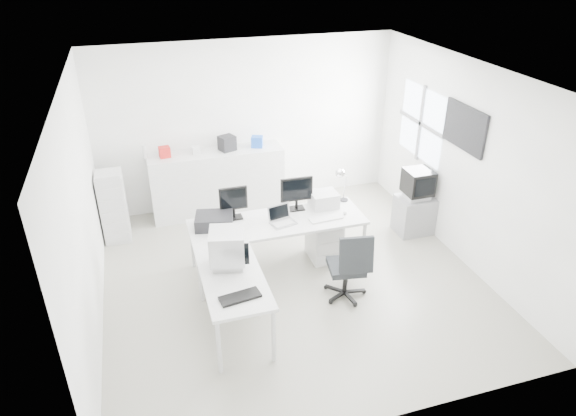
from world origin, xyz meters
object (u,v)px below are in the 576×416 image
object	(u,v)px
laser_printer	(324,199)
office_chair	(346,264)
lcd_monitor_large	(297,194)
crt_tv	(418,184)
crt_monitor	(227,250)
sideboard	(218,182)
lcd_monitor_small	(233,203)
side_desk	(234,303)
main_desk	(278,244)
drawer_pedestal	(323,239)
tv_cabinet	(414,214)
inkjet_printer	(214,221)
filing_cabinet	(114,207)
laptop	(283,216)

from	to	relation	value
laser_printer	office_chair	distance (m)	1.17
lcd_monitor_large	crt_tv	bearing A→B (deg)	4.06
crt_monitor	sideboard	distance (m)	2.81
lcd_monitor_small	lcd_monitor_large	world-z (taller)	lcd_monitor_small
side_desk	office_chair	xyz separation A→B (m)	(1.50, 0.21, 0.12)
lcd_monitor_small	side_desk	bearing A→B (deg)	-102.51
main_desk	sideboard	world-z (taller)	sideboard
drawer_pedestal	tv_cabinet	distance (m)	1.65
inkjet_printer	office_chair	world-z (taller)	office_chair
filing_cabinet	inkjet_printer	bearing A→B (deg)	-46.45
main_desk	side_desk	xyz separation A→B (m)	(-0.85, -1.10, 0.00)
inkjet_printer	lcd_monitor_small	size ratio (longest dim) A/B	1.02
drawer_pedestal	crt_monitor	size ratio (longest dim) A/B	1.42
main_desk	tv_cabinet	size ratio (longest dim) A/B	3.99
laptop	laser_printer	distance (m)	0.77
crt_tv	lcd_monitor_small	bearing A→B (deg)	-178.45
filing_cabinet	office_chair	bearing A→B (deg)	-40.13
crt_monitor	office_chair	xyz separation A→B (m)	(1.50, -0.04, -0.46)
laptop	filing_cabinet	distance (m)	2.75
main_desk	crt_tv	distance (m)	2.39
lcd_monitor_large	main_desk	bearing A→B (deg)	-142.66
side_desk	tv_cabinet	size ratio (longest dim) A/B	2.33
lcd_monitor_large	tv_cabinet	world-z (taller)	lcd_monitor_large
drawer_pedestal	laptop	size ratio (longest dim) A/B	1.67
laptop	tv_cabinet	distance (m)	2.39
laptop	filing_cabinet	size ratio (longest dim) A/B	0.33
crt_monitor	drawer_pedestal	bearing A→B (deg)	42.78
drawer_pedestal	inkjet_printer	world-z (taller)	inkjet_printer
drawer_pedestal	laser_printer	world-z (taller)	laser_printer
sideboard	filing_cabinet	bearing A→B (deg)	-165.96
main_desk	laptop	distance (m)	0.50
drawer_pedestal	lcd_monitor_large	xyz separation A→B (m)	(-0.35, 0.20, 0.69)
crt_tv	main_desk	bearing A→B (deg)	-171.99
side_desk	office_chair	size ratio (longest dim) A/B	1.40
side_desk	crt_tv	xyz separation A→B (m)	(3.18, 1.43, 0.45)
inkjet_printer	filing_cabinet	distance (m)	1.94
tv_cabinet	sideboard	size ratio (longest dim) A/B	0.27
lcd_monitor_small	filing_cabinet	bearing A→B (deg)	142.61
laptop	office_chair	bearing A→B (deg)	-66.42
main_desk	filing_cabinet	bearing A→B (deg)	145.54
main_desk	lcd_monitor_large	size ratio (longest dim) A/B	5.04
main_desk	lcd_monitor_large	bearing A→B (deg)	35.54
office_chair	crt_tv	world-z (taller)	crt_tv
inkjet_printer	lcd_monitor_large	world-z (taller)	lcd_monitor_large
inkjet_printer	lcd_monitor_large	size ratio (longest dim) A/B	1.03
drawer_pedestal	sideboard	size ratio (longest dim) A/B	0.27
lcd_monitor_small	crt_tv	size ratio (longest dim) A/B	0.96
crt_tv	sideboard	distance (m)	3.25
office_chair	lcd_monitor_small	bearing A→B (deg)	145.94
main_desk	filing_cabinet	distance (m)	2.64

